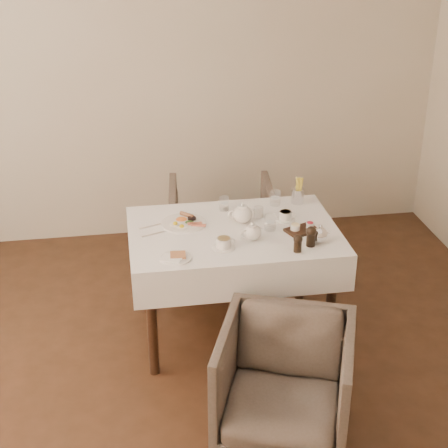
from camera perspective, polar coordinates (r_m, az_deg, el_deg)
table at (r=4.25m, az=0.79°, el=-1.89°), size 1.28×0.88×0.75m
armchair_near at (r=3.69m, az=5.07°, el=-12.86°), size 0.88×0.89×0.63m
armchair_far at (r=5.07m, az=-0.21°, el=-0.60°), size 0.83×0.85×0.71m
breakfast_plate at (r=4.28m, az=-3.34°, el=0.13°), size 0.28×0.28×0.04m
side_plate at (r=3.88m, az=-4.07°, el=-2.80°), size 0.19×0.17×0.02m
teapot_centre at (r=4.26m, az=1.55°, el=0.92°), size 0.17×0.14×0.14m
teapot_front at (r=4.05m, az=2.37°, el=-0.60°), size 0.18×0.16×0.12m
creamer at (r=4.35m, az=2.88°, el=1.01°), size 0.06×0.06×0.07m
teacup_near at (r=3.97m, az=-0.01°, el=-1.63°), size 0.13×0.13×0.07m
teacup_far at (r=4.32m, az=5.12°, el=0.65°), size 0.12×0.12×0.06m
glass_left at (r=4.44m, az=-0.00°, el=1.71°), size 0.08×0.08×0.09m
glass_mid at (r=4.19m, az=3.87°, el=0.13°), size 0.09×0.09×0.10m
glass_right at (r=4.52m, az=4.28°, el=2.16°), size 0.09×0.09×0.10m
condiment_board at (r=4.20m, az=6.46°, el=-0.42°), size 0.22×0.19×0.05m
pepper_mill_left at (r=3.95m, az=6.15°, el=-1.60°), size 0.07×0.07×0.11m
pepper_mill_right at (r=4.02m, az=7.24°, el=-1.01°), size 0.08×0.08×0.12m
silver_pot at (r=4.06m, az=7.98°, el=-0.81°), size 0.13×0.11×0.12m
fries_cup at (r=4.56m, az=6.16°, el=2.68°), size 0.08×0.08×0.18m
cutlery_fork at (r=4.27m, az=-5.88°, el=-0.14°), size 0.19×0.08×0.00m
cutlery_knife at (r=4.17m, az=-5.77°, el=-0.82°), size 0.17×0.07×0.00m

